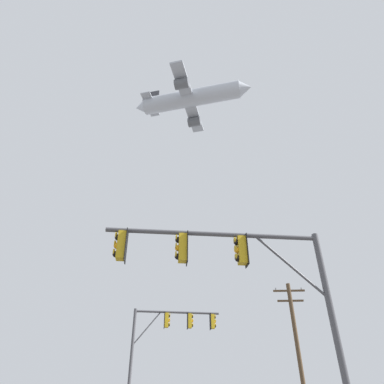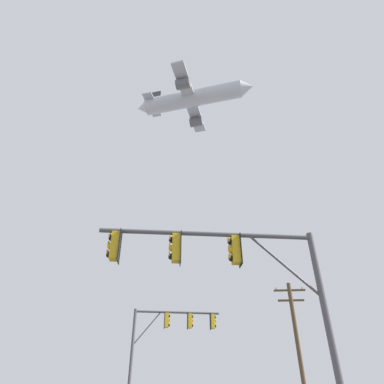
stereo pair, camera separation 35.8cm
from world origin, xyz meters
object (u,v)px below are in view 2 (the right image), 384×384
at_px(signal_pole_near, 230,269).
at_px(utility_pole, 297,342).
at_px(airplane, 193,98).
at_px(signal_pole_far, 168,333).

xyz_separation_m(signal_pole_near, utility_pole, (4.78, 13.99, -0.27)).
xyz_separation_m(signal_pole_near, airplane, (-3.22, 31.58, 42.59)).
relative_size(signal_pole_far, airplane, 0.29).
bearing_deg(signal_pole_near, utility_pole, 71.12).
distance_m(signal_pole_far, utility_pole, 8.52).
bearing_deg(utility_pole, airplane, 114.46).
bearing_deg(signal_pole_far, signal_pole_near, -74.19).
distance_m(signal_pole_far, airplane, 46.34).
relative_size(signal_pole_far, utility_pole, 0.76).
relative_size(signal_pole_near, airplane, 0.32).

